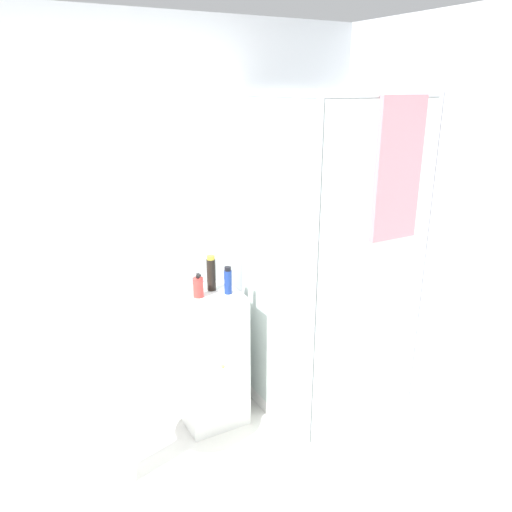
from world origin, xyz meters
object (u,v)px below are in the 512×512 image
Objects in this scene: shampoo_bottle_tall_black at (211,274)px; shampoo_bottle_blue at (228,281)px; soap_dispenser at (198,287)px; sink at (115,381)px.

shampoo_bottle_blue is at bearing -56.11° from shampoo_bottle_tall_black.
soap_dispenser is 0.88× the size of shampoo_bottle_blue.
shampoo_bottle_tall_black reaches higher than sink.
soap_dispenser is 0.14m from shampoo_bottle_tall_black.
shampoo_bottle_tall_black is (0.11, 0.06, 0.05)m from soap_dispenser.
shampoo_bottle_tall_black is 1.30× the size of shampoo_bottle_blue.
sink is 4.21× the size of shampoo_bottle_tall_black.
shampoo_bottle_tall_black reaches higher than shampoo_bottle_blue.
shampoo_bottle_blue is at bearing -12.86° from soap_dispenser.
shampoo_bottle_tall_black is 0.12m from shampoo_bottle_blue.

